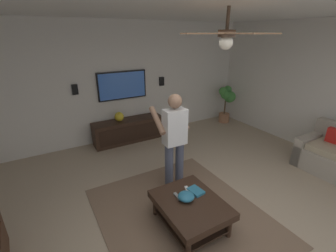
% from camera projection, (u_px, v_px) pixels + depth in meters
% --- Properties ---
extents(ground_plane, '(8.19, 8.19, 0.00)m').
position_uv_depth(ground_plane, '(211.00, 222.00, 3.31)').
color(ground_plane, tan).
extents(wall_back_tv, '(0.10, 6.98, 2.78)m').
position_uv_depth(wall_back_tv, '(121.00, 82.00, 5.58)').
color(wall_back_tv, silver).
rests_on(wall_back_tv, ground).
extents(area_rug, '(2.59, 2.21, 0.01)m').
position_uv_depth(area_rug, '(182.00, 215.00, 3.41)').
color(area_rug, '#7A604C').
rests_on(area_rug, ground).
extents(coffee_table, '(1.00, 0.80, 0.40)m').
position_uv_depth(coffee_table, '(190.00, 208.00, 3.15)').
color(coffee_table, '#332116').
rests_on(coffee_table, ground).
extents(media_console, '(0.45, 1.70, 0.55)m').
position_uv_depth(media_console, '(129.00, 130.00, 5.72)').
color(media_console, '#332116').
rests_on(media_console, ground).
extents(tv, '(0.05, 1.18, 0.66)m').
position_uv_depth(tv, '(122.00, 85.00, 5.52)').
color(tv, black).
extents(person_standing, '(0.55, 0.55, 1.64)m').
position_uv_depth(person_standing, '(174.00, 137.00, 3.76)').
color(person_standing, '#4C5166').
rests_on(person_standing, ground).
extents(potted_plant_tall, '(0.47, 0.51, 1.07)m').
position_uv_depth(potted_plant_tall, '(227.00, 100.00, 6.78)').
color(potted_plant_tall, '#9E6B4C').
rests_on(potted_plant_tall, ground).
extents(bowl, '(0.22, 0.22, 0.10)m').
position_uv_depth(bowl, '(186.00, 196.00, 3.13)').
color(bowl, teal).
rests_on(bowl, coffee_table).
extents(remote_white, '(0.16, 0.09, 0.02)m').
position_uv_depth(remote_white, '(187.00, 190.00, 3.32)').
color(remote_white, white).
rests_on(remote_white, coffee_table).
extents(remote_black, '(0.13, 0.15, 0.02)m').
position_uv_depth(remote_black, '(193.00, 193.00, 3.25)').
color(remote_black, black).
rests_on(remote_black, coffee_table).
extents(remote_grey, '(0.15, 0.05, 0.02)m').
position_uv_depth(remote_grey, '(177.00, 196.00, 3.19)').
color(remote_grey, slate).
rests_on(remote_grey, coffee_table).
extents(book, '(0.24, 0.19, 0.04)m').
position_uv_depth(book, '(196.00, 191.00, 3.29)').
color(book, teal).
rests_on(book, coffee_table).
extents(vase_round, '(0.22, 0.22, 0.22)m').
position_uv_depth(vase_round, '(119.00, 117.00, 5.49)').
color(vase_round, gold).
rests_on(vase_round, media_console).
extents(wall_speaker_left, '(0.06, 0.12, 0.22)m').
position_uv_depth(wall_speaker_left, '(162.00, 81.00, 6.03)').
color(wall_speaker_left, black).
extents(wall_speaker_right, '(0.06, 0.12, 0.22)m').
position_uv_depth(wall_speaker_right, '(75.00, 89.00, 5.03)').
color(wall_speaker_right, black).
extents(ceiling_fan, '(1.19, 1.15, 0.46)m').
position_uv_depth(ceiling_fan, '(226.00, 36.00, 2.64)').
color(ceiling_fan, '#4C3828').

